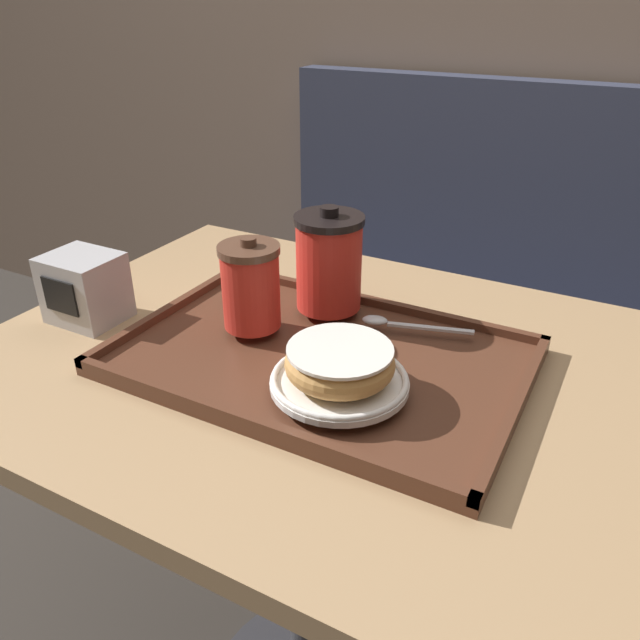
% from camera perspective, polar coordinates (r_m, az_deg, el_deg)
% --- Properties ---
extents(booth_bench, '(1.28, 0.44, 1.00)m').
position_cam_1_polar(booth_bench, '(1.76, 15.04, -2.97)').
color(booth_bench, '#33384C').
rests_on(booth_bench, ground_plane).
extents(cafe_table, '(0.88, 0.70, 0.76)m').
position_cam_1_polar(cafe_table, '(0.94, -0.81, -12.36)').
color(cafe_table, tan).
rests_on(cafe_table, ground_plane).
extents(serving_tray, '(0.51, 0.34, 0.02)m').
position_cam_1_polar(serving_tray, '(0.81, 0.00, -3.53)').
color(serving_tray, '#512D1E').
rests_on(serving_tray, cafe_table).
extents(coffee_cup_front, '(0.08, 0.08, 0.13)m').
position_cam_1_polar(coffee_cup_front, '(0.84, -6.36, 3.13)').
color(coffee_cup_front, red).
rests_on(coffee_cup_front, serving_tray).
extents(coffee_cup_rear, '(0.10, 0.10, 0.15)m').
position_cam_1_polar(coffee_cup_rear, '(0.88, 0.82, 5.35)').
color(coffee_cup_rear, red).
rests_on(coffee_cup_rear, serving_tray).
extents(plate_with_chocolate_donut, '(0.16, 0.16, 0.01)m').
position_cam_1_polar(plate_with_chocolate_donut, '(0.73, 1.79, -5.55)').
color(plate_with_chocolate_donut, white).
rests_on(plate_with_chocolate_donut, serving_tray).
extents(donut_chocolate_glazed, '(0.13, 0.13, 0.04)m').
position_cam_1_polar(donut_chocolate_glazed, '(0.71, 1.82, -3.84)').
color(donut_chocolate_glazed, tan).
rests_on(donut_chocolate_glazed, plate_with_chocolate_donut).
extents(spoon, '(0.15, 0.06, 0.01)m').
position_cam_1_polar(spoon, '(0.86, 6.55, -0.23)').
color(spoon, silver).
rests_on(spoon, serving_tray).
extents(napkin_dispenser, '(0.10, 0.09, 0.10)m').
position_cam_1_polar(napkin_dispenser, '(0.97, -20.71, 2.75)').
color(napkin_dispenser, '#B7B7BC').
rests_on(napkin_dispenser, cafe_table).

